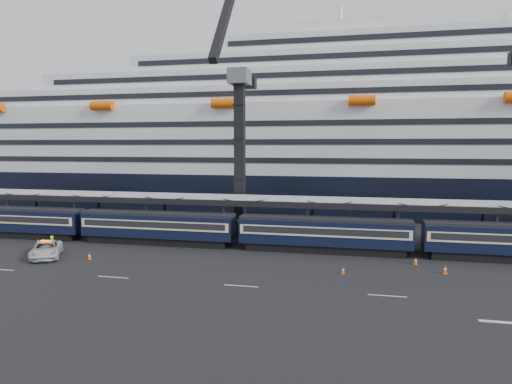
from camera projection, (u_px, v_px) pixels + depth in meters
ground at (408, 283)px, 39.72m from camera, size 260.00×260.00×0.00m
train at (355, 234)px, 50.20m from camera, size 133.05×3.00×4.05m
canopy at (396, 203)px, 52.79m from camera, size 130.00×6.25×5.53m
cruise_ship at (376, 143)px, 83.38m from camera, size 214.09×28.84×34.00m
crane_dark_near at (239, 145)px, 60.84m from camera, size 4.50×17.75×35.08m
pickup_truck at (46, 250)px, 48.66m from camera, size 5.45×6.70×1.70m
worker at (52, 244)px, 50.76m from camera, size 0.84×0.77×1.93m
traffic_cone_a at (38, 242)px, 55.03m from camera, size 0.36×0.36×0.71m
traffic_cone_b at (89, 256)px, 47.85m from camera, size 0.36×0.36×0.73m
traffic_cone_c at (343, 270)px, 42.52m from camera, size 0.34×0.34×0.67m
traffic_cone_d at (445, 269)px, 42.53m from camera, size 0.41×0.41×0.82m
traffic_cone_e at (416, 261)px, 45.82m from camera, size 0.38×0.38×0.76m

